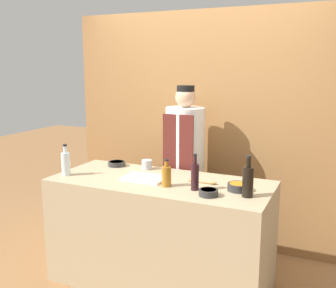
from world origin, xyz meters
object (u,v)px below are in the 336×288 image
Objects in this scene: bottle_amber at (166,176)px; sauce_bowl_purple at (208,192)px; bottle_wine at (195,176)px; chef_center at (185,165)px; cup_steel at (147,165)px; wooden_spoon at (206,182)px; sauce_bowl_red at (117,163)px; cutting_board at (145,178)px; bottle_soy at (248,181)px; bottle_clear at (66,163)px; sauce_bowl_orange at (238,187)px.

sauce_bowl_purple is at bearing -12.69° from bottle_amber.
bottle_wine is 0.84m from chef_center.
wooden_spoon is at bearing -17.62° from cup_steel.
sauce_bowl_purple is 0.88× the size of sauce_bowl_red.
bottle_amber is (0.25, -0.10, 0.08)m from cutting_board.
cutting_board is at bearing 174.46° from bottle_soy.
cutting_board is 0.33m from cup_steel.
bottle_clear is (-0.23, -0.46, 0.08)m from sauce_bowl_red.
sauce_bowl_red is 0.74× the size of bottle_amber.
sauce_bowl_purple is 0.19m from bottle_wine.
bottle_amber is at bearing -143.37° from wooden_spoon.
sauce_bowl_red is 0.52m from bottle_clear.
bottle_clear is at bearing -175.72° from bottle_amber.
cup_steel is at bearing 133.64° from bottle_amber.
bottle_amber is 0.93m from bottle_clear.
cutting_board is 0.52m from wooden_spoon.
bottle_soy is (0.26, 0.10, 0.09)m from sauce_bowl_purple.
bottle_amber is 0.64m from bottle_soy.
cup_steel is at bearing 114.04° from cutting_board.
bottle_soy reaches higher than sauce_bowl_purple.
bottle_clear is 2.91× the size of cup_steel.
cup_steel reaches higher than sauce_bowl_purple.
sauce_bowl_purple is 0.51× the size of bottle_wine.
sauce_bowl_purple is 0.90m from cup_steel.
cup_steel is at bearing 159.28° from bottle_soy.
cutting_board is 1.15× the size of bottle_soy.
chef_center is (-0.41, 0.55, -0.03)m from wooden_spoon.
chef_center reaches higher than wooden_spoon.
chef_center reaches higher than cup_steel.
sauce_bowl_orange is 0.53× the size of bottle_soy.
sauce_bowl_purple is at bearing -67.94° from wooden_spoon.
sauce_bowl_purple is 0.65m from cutting_board.
sauce_bowl_orange is 0.57× the size of bottle_wine.
sauce_bowl_purple is at bearing -159.47° from bottle_soy.
sauce_bowl_purple is 0.39m from bottle_amber.
chef_center is (0.78, 0.81, -0.13)m from bottle_clear.
wooden_spoon is (-0.28, 0.07, -0.02)m from sauce_bowl_orange.
bottle_clear is 0.16× the size of chef_center.
sauce_bowl_orange is 0.74× the size of bottle_amber.
wooden_spoon is at bearing 36.63° from bottle_amber.
sauce_bowl_orange reaches higher than cutting_board.
sauce_bowl_orange is at bearing -12.20° from sauce_bowl_red.
bottle_soy reaches higher than bottle_wine.
chef_center reaches higher than bottle_wine.
sauce_bowl_orange is 0.46× the size of cutting_board.
wooden_spoon is (0.03, 0.19, -0.10)m from bottle_wine.
sauce_bowl_purple is 1.31m from bottle_clear.
sauce_bowl_orange is at bearing 20.73° from bottle_wine.
cup_steel is (0.55, 0.47, -0.06)m from bottle_clear.
bottle_soy is 1.27× the size of wooden_spoon.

